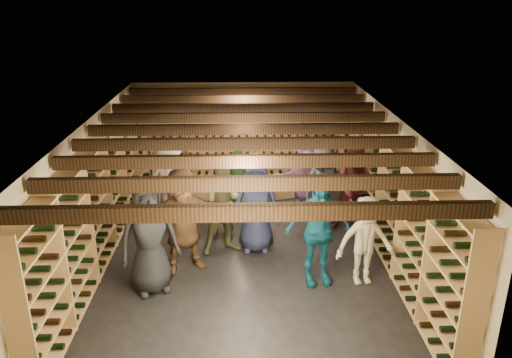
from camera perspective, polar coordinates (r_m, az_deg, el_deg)
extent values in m
plane|color=black|center=(9.57, -1.21, -7.49)|extent=(8.00, 8.00, 0.00)
cube|color=beige|center=(12.87, -1.44, 5.72)|extent=(5.50, 0.02, 2.40)
cube|color=beige|center=(5.54, -0.85, -16.05)|extent=(5.50, 0.02, 2.40)
cube|color=beige|center=(9.46, -18.17, -0.93)|extent=(0.02, 8.00, 2.40)
cube|color=beige|center=(9.49, 15.57, -0.57)|extent=(0.02, 8.00, 2.40)
cube|color=beige|center=(8.70, -1.33, 6.60)|extent=(5.50, 8.00, 0.01)
cube|color=black|center=(5.43, -0.99, -3.83)|extent=(5.40, 0.12, 0.18)
cube|color=black|center=(6.24, -1.11, -0.51)|extent=(5.40, 0.12, 0.18)
cube|color=black|center=(7.06, -1.19, 2.05)|extent=(5.40, 0.12, 0.18)
cube|color=black|center=(7.89, -1.26, 4.07)|extent=(5.40, 0.12, 0.18)
cube|color=black|center=(8.74, -1.32, 5.71)|extent=(5.40, 0.12, 0.18)
cube|color=black|center=(9.59, -1.37, 7.05)|extent=(5.40, 0.12, 0.18)
cube|color=black|center=(10.44, -1.41, 8.18)|extent=(5.40, 0.12, 0.18)
cube|color=black|center=(11.29, -1.44, 9.13)|extent=(5.40, 0.12, 0.18)
cube|color=black|center=(12.15, -1.47, 9.95)|extent=(5.40, 0.12, 0.18)
cube|color=tan|center=(9.45, -17.04, -1.63)|extent=(0.32, 7.50, 2.15)
cube|color=tan|center=(9.48, 14.46, -1.29)|extent=(0.32, 7.50, 2.15)
cube|color=tan|center=(12.74, -1.43, 4.98)|extent=(4.70, 0.30, 2.15)
cube|color=tan|center=(10.73, -6.14, -3.84)|extent=(0.56, 0.44, 0.17)
cube|color=tan|center=(10.66, -6.18, -3.01)|extent=(0.56, 0.44, 0.17)
cube|color=tan|center=(10.60, -6.21, -2.17)|extent=(0.56, 0.44, 0.17)
cube|color=tan|center=(10.53, -6.25, -1.32)|extent=(0.56, 0.44, 0.17)
cube|color=tan|center=(10.47, -6.29, -0.45)|extent=(0.56, 0.44, 0.17)
cube|color=tan|center=(11.68, 2.90, -1.65)|extent=(0.58, 0.47, 0.17)
cube|color=tan|center=(11.62, 2.92, -0.88)|extent=(0.58, 0.47, 0.17)
cube|color=tan|center=(11.56, 2.93, -0.09)|extent=(0.58, 0.47, 0.17)
cube|color=tan|center=(12.06, -0.59, -0.90)|extent=(0.58, 0.47, 0.17)
imported|color=black|center=(7.96, -12.14, -6.51)|extent=(1.08, 0.91, 1.88)
imported|color=black|center=(9.49, -3.82, -2.41)|extent=(0.62, 0.44, 1.60)
imported|color=brown|center=(8.94, -3.46, -3.05)|extent=(1.07, 0.95, 1.85)
imported|color=#C1B899|center=(8.25, 12.41, -6.93)|extent=(1.04, 0.68, 1.52)
imported|color=#115270|center=(8.07, 7.06, -5.93)|extent=(1.15, 0.64, 1.85)
imported|color=brown|center=(8.48, -8.29, -4.62)|extent=(1.79, 1.11, 1.84)
imported|color=#21274C|center=(9.03, 0.03, -3.14)|extent=(0.87, 0.58, 1.74)
imported|color=gray|center=(10.07, -0.03, -1.24)|extent=(0.65, 0.54, 1.52)
imported|color=#4A181F|center=(10.00, 11.30, -0.84)|extent=(0.96, 0.79, 1.83)
imported|color=#AEA7A0|center=(10.53, -10.03, -0.23)|extent=(1.15, 0.80, 1.63)
imported|color=#244D26|center=(10.44, -2.15, -0.50)|extent=(0.91, 0.46, 1.50)
imported|color=#785180|center=(10.51, 5.84, -0.14)|extent=(1.55, 0.79, 1.60)
imported|color=#2F3034|center=(10.04, 7.60, -0.86)|extent=(0.98, 0.81, 1.72)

